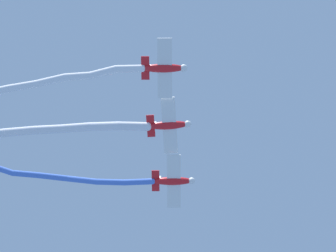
% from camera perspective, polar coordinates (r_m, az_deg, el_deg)
% --- Properties ---
extents(airplane_lead, '(5.22, 4.94, 1.48)m').
position_cam_1_polar(airplane_lead, '(65.98, -0.30, 4.70)').
color(airplane_lead, red).
extents(smoke_trail_lead, '(12.53, 10.31, 1.61)m').
position_cam_1_polar(smoke_trail_lead, '(66.83, -8.59, 3.74)').
color(smoke_trail_lead, white).
extents(airplane_left_wing, '(5.05, 5.12, 1.48)m').
position_cam_1_polar(airplane_left_wing, '(68.21, 0.08, 0.07)').
color(airplane_left_wing, red).
extents(smoke_trail_left_wing, '(13.20, 12.59, 1.73)m').
position_cam_1_polar(smoke_trail_left_wing, '(69.75, -8.64, -0.27)').
color(smoke_trail_left_wing, white).
extents(airplane_right_wing, '(5.22, 4.95, 1.48)m').
position_cam_1_polar(airplane_right_wing, '(70.33, 0.44, -4.46)').
color(airplane_right_wing, red).
extents(smoke_trail_right_wing, '(14.57, 18.70, 3.06)m').
position_cam_1_polar(smoke_trail_right_wing, '(72.51, -10.33, -3.73)').
color(smoke_trail_right_wing, '#4C75DB').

